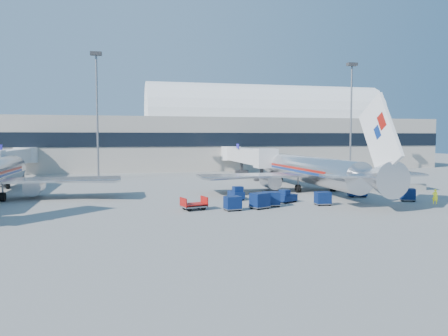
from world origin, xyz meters
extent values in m
plane|color=gray|center=(0.00, 0.00, 0.00)|extent=(260.00, 260.00, 0.00)
cube|color=#B2AA9E|center=(-25.00, 56.00, 6.00)|extent=(170.00, 28.00, 12.00)
cube|color=black|center=(-25.00, 42.05, 7.00)|extent=(170.00, 0.40, 3.00)
cylinder|color=white|center=(20.00, 56.00, 12.00)|extent=(60.00, 18.00, 18.00)
cylinder|color=silver|center=(10.00, 6.00, 2.90)|extent=(3.80, 28.00, 3.80)
sphere|color=silver|center=(10.00, 20.00, 2.90)|extent=(3.72, 3.72, 3.72)
cone|color=silver|center=(10.00, -11.00, 3.30)|extent=(3.80, 6.00, 3.80)
cube|color=#97120B|center=(10.00, 7.00, 3.15)|extent=(3.85, 20.16, 0.32)
cube|color=navy|center=(10.00, 7.00, 2.78)|extent=(3.85, 20.16, 0.32)
cube|color=white|center=(10.00, -11.50, 7.70)|extent=(0.35, 7.79, 8.74)
cube|color=silver|center=(10.00, -10.50, 3.50)|extent=(11.00, 3.00, 0.18)
cube|color=silver|center=(10.00, 5.00, 2.30)|extent=(32.00, 5.00, 0.28)
cylinder|color=#B7B7BC|center=(4.50, 6.50, 1.35)|extent=(2.10, 3.80, 2.10)
cylinder|color=#B7B7BC|center=(15.50, 6.50, 1.35)|extent=(2.10, 3.80, 2.10)
cylinder|color=black|center=(10.00, 17.00, 0.45)|extent=(0.40, 0.90, 0.90)
sphere|color=silver|center=(-32.00, 20.00, 2.90)|extent=(3.72, 3.72, 3.72)
cylinder|color=#B7B7BC|center=(-26.50, 6.50, 1.35)|extent=(2.10, 3.80, 2.10)
cylinder|color=black|center=(-32.00, 17.00, 0.45)|extent=(0.40, 0.90, 0.90)
cube|color=silver|center=(7.60, 30.00, 4.00)|extent=(2.70, 24.00, 2.70)
cube|color=silver|center=(7.60, 17.80, 4.00)|extent=(3.40, 3.20, 3.20)
cylinder|color=silver|center=(7.60, 41.50, 4.00)|extent=(4.40, 4.40, 3.00)
cube|color=#2D2D30|center=(7.60, 20.00, 1.80)|extent=(0.50, 0.50, 3.00)
cube|color=#2D2D30|center=(7.60, 20.00, 0.45)|extent=(2.60, 1.00, 0.90)
cube|color=#2D2D30|center=(7.60, 33.00, 1.80)|extent=(0.50, 0.50, 3.00)
cube|color=#2D2D30|center=(7.60, 33.00, 0.45)|extent=(2.60, 1.00, 0.90)
cube|color=#1E1A92|center=(6.00, 30.00, 5.80)|extent=(0.12, 1.40, 0.90)
cube|color=silver|center=(-34.40, 30.00, 4.00)|extent=(2.70, 24.00, 2.70)
cylinder|color=silver|center=(-34.40, 41.50, 4.00)|extent=(4.40, 4.40, 3.00)
cube|color=#2D2D30|center=(-34.40, 33.00, 1.80)|extent=(0.50, 0.50, 3.00)
cube|color=#2D2D30|center=(-34.40, 33.00, 0.45)|extent=(2.60, 1.00, 0.90)
cube|color=#1E1A92|center=(-36.00, 30.00, 5.80)|extent=(0.12, 1.40, 0.90)
cylinder|color=slate|center=(-20.00, 30.00, 11.00)|extent=(0.36, 0.36, 22.00)
cube|color=#2D2D30|center=(-20.00, 30.00, 22.30)|extent=(2.00, 1.20, 0.60)
cylinder|color=slate|center=(30.00, 30.00, 11.00)|extent=(0.36, 0.36, 22.00)
cube|color=#2D2D30|center=(30.00, 30.00, 22.30)|extent=(2.00, 1.20, 0.60)
cube|color=#9E9E96|center=(18.00, 2.00, 0.45)|extent=(3.00, 0.55, 0.90)
cube|color=#9E9E96|center=(21.30, 2.00, 0.45)|extent=(3.00, 0.55, 0.90)
cube|color=#9E9E96|center=(24.60, 2.00, 0.45)|extent=(3.00, 0.55, 0.90)
cube|color=#091B49|center=(2.64, -4.71, 0.55)|extent=(2.58, 2.14, 0.75)
cube|color=#091B49|center=(2.21, -4.95, 1.16)|extent=(1.28, 1.32, 0.70)
cylinder|color=black|center=(3.12, -3.92, 0.28)|extent=(0.60, 0.47, 0.56)
cube|color=#091B49|center=(12.88, -2.40, 0.53)|extent=(2.44, 1.64, 0.73)
cube|color=#091B49|center=(12.41, -2.28, 1.12)|extent=(1.09, 1.16, 0.68)
cylinder|color=black|center=(13.74, -2.17, 0.27)|extent=(0.58, 0.34, 0.54)
cube|color=#091B49|center=(-2.51, -1.15, 0.61)|extent=(1.56, 2.68, 0.83)
cube|color=#091B49|center=(-2.44, -1.69, 1.27)|extent=(1.22, 1.12, 0.77)
cylinder|color=black|center=(-3.11, -0.33, 0.31)|extent=(0.31, 0.64, 0.62)
cube|color=#091B49|center=(-0.13, -7.08, 0.91)|extent=(1.88, 1.55, 1.38)
cube|color=slate|center=(-0.13, -7.08, 0.21)|extent=(1.98, 1.61, 0.10)
cylinder|color=black|center=(0.60, -6.65, 0.19)|extent=(0.40, 0.20, 0.38)
cube|color=#091B49|center=(-1.80, -8.19, 0.94)|extent=(2.18, 1.98, 1.43)
cube|color=slate|center=(-1.80, -8.19, 0.22)|extent=(2.29, 2.06, 0.10)
cylinder|color=black|center=(-1.38, -7.42, 0.20)|extent=(0.43, 0.30, 0.40)
cube|color=#091B49|center=(-4.87, -8.72, 0.84)|extent=(1.76, 1.47, 1.28)
cube|color=slate|center=(-4.87, -8.72, 0.19)|extent=(1.86, 1.53, 0.09)
cylinder|color=black|center=(-4.33, -8.14, 0.18)|extent=(0.37, 0.19, 0.35)
cube|color=#091B49|center=(5.69, -7.53, 0.84)|extent=(1.66, 1.32, 1.29)
cube|color=slate|center=(5.69, -7.53, 0.20)|extent=(1.75, 1.37, 0.09)
cylinder|color=black|center=(6.34, -7.07, 0.18)|extent=(0.36, 0.16, 0.36)
cube|color=#091B49|center=(16.80, -6.89, 0.84)|extent=(1.97, 1.81, 1.29)
cube|color=slate|center=(16.80, -6.89, 0.19)|extent=(2.07, 1.89, 0.09)
cylinder|color=black|center=(17.57, -6.71, 0.18)|extent=(0.38, 0.28, 0.35)
cube|color=slate|center=(-8.66, -7.45, 0.39)|extent=(2.83, 2.27, 0.14)
cube|color=#9B100E|center=(-8.66, -7.45, 0.62)|extent=(2.84, 2.33, 0.09)
cylinder|color=black|center=(-8.06, -6.65, 0.23)|extent=(0.48, 0.29, 0.45)
imported|color=#F0FF1A|center=(18.42, -9.51, 0.84)|extent=(0.73, 0.70, 1.68)
camera|label=1|loc=(-15.77, -51.47, 7.46)|focal=35.00mm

